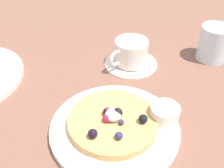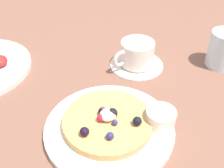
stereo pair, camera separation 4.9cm
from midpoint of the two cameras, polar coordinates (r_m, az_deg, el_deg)
The scene contains 7 objects.
ground_plane at distance 59.17cm, azimuth 0.95°, elevation -5.37°, with size 170.02×155.68×3.00cm, color brown.
pancake_plate at distance 52.37cm, azimuth 2.16°, elevation -9.39°, with size 24.62×24.62×1.31cm, color white.
pancake_with_berries at distance 51.46cm, azimuth 1.86°, elevation -7.86°, with size 17.03×17.03×3.49cm.
syrup_ramekin at distance 52.47cm, azimuth 12.90°, elevation -6.94°, with size 5.66×5.66×3.13cm.
coffee_saucer at distance 69.95cm, azimuth 7.19°, elevation 4.07°, with size 13.52×13.52×0.67cm, color silver.
coffee_cup at distance 67.98cm, azimuth 7.32°, elevation 6.44°, with size 10.99×8.29×6.05cm.
water_glass at distance 73.94cm, azimuth 24.21°, elevation 6.62°, with size 7.59×7.59×9.02cm, color silver.
Camera 2 is at (-8.31, -42.10, 39.40)cm, focal length 43.54 mm.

